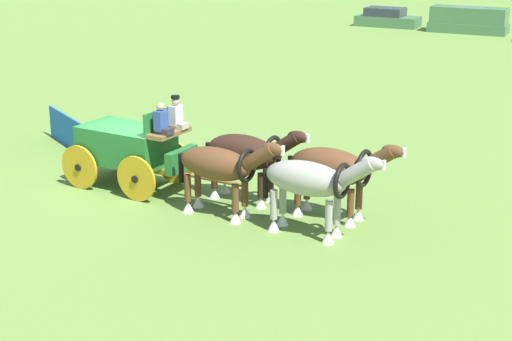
{
  "coord_description": "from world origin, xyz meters",
  "views": [
    {
      "loc": [
        16.82,
        -14.5,
        7.53
      ],
      "look_at": [
        4.32,
        0.6,
        1.2
      ],
      "focal_mm": 56.02,
      "sensor_mm": 36.0,
      "label": 1
    }
  ],
  "objects_px": {
    "show_wagon": "(131,146)",
    "draft_horse_rear_off": "(221,167)",
    "draft_horse_rear_near": "(246,154)",
    "draft_horse_lead_near": "(334,169)",
    "draft_horse_lead_off": "(311,182)",
    "parked_vehicle_a": "(387,18)",
    "parked_vehicle_b": "(469,20)"
  },
  "relations": [
    {
      "from": "draft_horse_lead_near",
      "to": "parked_vehicle_b",
      "type": "height_order",
      "value": "draft_horse_lead_near"
    },
    {
      "from": "draft_horse_rear_near",
      "to": "draft_horse_lead_near",
      "type": "bearing_deg",
      "value": 9.04
    },
    {
      "from": "parked_vehicle_a",
      "to": "show_wagon",
      "type": "bearing_deg",
      "value": -70.67
    },
    {
      "from": "show_wagon",
      "to": "draft_horse_rear_near",
      "type": "xyz_separation_m",
      "value": [
        3.31,
        1.19,
        0.12
      ]
    },
    {
      "from": "draft_horse_rear_near",
      "to": "draft_horse_rear_off",
      "type": "relative_size",
      "value": 1.01
    },
    {
      "from": "draft_horse_rear_off",
      "to": "draft_horse_lead_near",
      "type": "bearing_deg",
      "value": 35.76
    },
    {
      "from": "draft_horse_lead_off",
      "to": "parked_vehicle_a",
      "type": "xyz_separation_m",
      "value": [
        -18.23,
        34.26,
        -0.82
      ]
    },
    {
      "from": "parked_vehicle_a",
      "to": "draft_horse_rear_off",
      "type": "bearing_deg",
      "value": -65.69
    },
    {
      "from": "show_wagon",
      "to": "draft_horse_rear_off",
      "type": "distance_m",
      "value": 3.54
    },
    {
      "from": "draft_horse_lead_near",
      "to": "draft_horse_lead_off",
      "type": "relative_size",
      "value": 1.0
    },
    {
      "from": "draft_horse_lead_off",
      "to": "parked_vehicle_a",
      "type": "relative_size",
      "value": 0.68
    },
    {
      "from": "show_wagon",
      "to": "draft_horse_rear_near",
      "type": "relative_size",
      "value": 1.79
    },
    {
      "from": "show_wagon",
      "to": "draft_horse_lead_near",
      "type": "xyz_separation_m",
      "value": [
        5.88,
        1.59,
        0.13
      ]
    },
    {
      "from": "draft_horse_rear_off",
      "to": "draft_horse_lead_off",
      "type": "bearing_deg",
      "value": 9.04
    },
    {
      "from": "draft_horse_lead_near",
      "to": "draft_horse_lead_off",
      "type": "xyz_separation_m",
      "value": [
        0.22,
        -1.28,
        0.03
      ]
    },
    {
      "from": "draft_horse_rear_off",
      "to": "parked_vehicle_b",
      "type": "xyz_separation_m",
      "value": [
        -9.88,
        35.31,
        -0.52
      ]
    },
    {
      "from": "draft_horse_rear_near",
      "to": "draft_horse_lead_off",
      "type": "height_order",
      "value": "draft_horse_lead_off"
    },
    {
      "from": "draft_horse_lead_off",
      "to": "parked_vehicle_b",
      "type": "distance_m",
      "value": 37.06
    },
    {
      "from": "draft_horse_lead_off",
      "to": "draft_horse_lead_near",
      "type": "bearing_deg",
      "value": 99.84
    },
    {
      "from": "draft_horse_rear_near",
      "to": "draft_horse_rear_off",
      "type": "xyz_separation_m",
      "value": [
        0.22,
        -1.28,
        0.0
      ]
    },
    {
      "from": "draft_horse_rear_near",
      "to": "draft_horse_lead_near",
      "type": "distance_m",
      "value": 2.6
    },
    {
      "from": "draft_horse_lead_near",
      "to": "draft_horse_rear_near",
      "type": "bearing_deg",
      "value": -170.96
    },
    {
      "from": "draft_horse_lead_near",
      "to": "parked_vehicle_a",
      "type": "xyz_separation_m",
      "value": [
        -18.01,
        32.98,
        -0.79
      ]
    },
    {
      "from": "draft_horse_lead_off",
      "to": "parked_vehicle_b",
      "type": "height_order",
      "value": "draft_horse_lead_off"
    },
    {
      "from": "draft_horse_rear_near",
      "to": "draft_horse_lead_near",
      "type": "xyz_separation_m",
      "value": [
        2.57,
        0.41,
        0.01
      ]
    },
    {
      "from": "draft_horse_rear_off",
      "to": "draft_horse_lead_near",
      "type": "xyz_separation_m",
      "value": [
        2.35,
        1.69,
        0.01
      ]
    },
    {
      "from": "parked_vehicle_b",
      "to": "draft_horse_rear_off",
      "type": "bearing_deg",
      "value": -74.37
    },
    {
      "from": "draft_horse_lead_near",
      "to": "parked_vehicle_a",
      "type": "distance_m",
      "value": 37.58
    },
    {
      "from": "draft_horse_rear_near",
      "to": "draft_horse_lead_near",
      "type": "height_order",
      "value": "draft_horse_lead_near"
    },
    {
      "from": "show_wagon",
      "to": "draft_horse_rear_off",
      "type": "relative_size",
      "value": 1.8
    },
    {
      "from": "draft_horse_rear_off",
      "to": "draft_horse_rear_near",
      "type": "bearing_deg",
      "value": 99.82
    },
    {
      "from": "draft_horse_lead_off",
      "to": "parked_vehicle_a",
      "type": "height_order",
      "value": "draft_horse_lead_off"
    }
  ]
}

